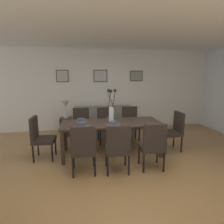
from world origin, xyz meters
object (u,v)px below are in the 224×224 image
(dining_chair_head_west, at_px, (40,136))
(sofa, at_px, (104,124))
(dining_chair_head_east, at_px, (174,129))
(bowl_near_left, at_px, (81,124))
(framed_picture_left, at_px, (62,76))
(dining_chair_mid_left, at_px, (153,144))
(bowl_far_right, at_px, (110,119))
(centerpiece_vase, at_px, (111,110))
(dining_chair_near_left, at_px, (83,147))
(framed_picture_right, at_px, (136,76))
(framed_picture_center, at_px, (101,76))
(dining_chair_near_right, at_px, (81,124))
(bowl_far_left, at_px, (113,123))
(dining_chair_mid_right, at_px, (130,122))
(dining_chair_far_left, at_px, (118,146))
(dining_table, at_px, (111,125))
(side_table, at_px, (66,126))
(dining_chair_far_right, at_px, (106,123))
(bowl_near_right, at_px, (81,120))
(table_lamp, at_px, (66,106))

(dining_chair_head_west, relative_size, sofa, 0.51)
(dining_chair_head_east, height_order, bowl_near_left, dining_chair_head_east)
(dining_chair_head_east, height_order, framed_picture_left, framed_picture_left)
(dining_chair_mid_left, bearing_deg, bowl_far_right, 121.08)
(dining_chair_head_west, distance_m, centerpiece_vase, 1.61)
(dining_chair_near_left, distance_m, dining_chair_head_east, 2.29)
(framed_picture_right, bearing_deg, framed_picture_center, -180.00)
(dining_chair_near_right, height_order, bowl_far_left, dining_chair_near_right)
(dining_chair_mid_right, bearing_deg, dining_chair_head_east, -45.16)
(framed_picture_right, bearing_deg, framed_picture_left, 180.00)
(dining_chair_far_left, height_order, dining_chair_mid_right, same)
(bowl_far_left, bearing_deg, framed_picture_left, 117.01)
(dining_chair_far_left, xyz_separation_m, bowl_near_left, (-0.63, 0.67, 0.27))
(dining_chair_head_east, xyz_separation_m, bowl_near_left, (-2.16, -0.19, 0.27))
(dining_table, height_order, framed_picture_right, framed_picture_right)
(dining_chair_mid_left, distance_m, dining_chair_head_east, 1.22)
(side_table, bearing_deg, dining_chair_mid_left, -54.93)
(bowl_far_right, height_order, framed_picture_left, framed_picture_left)
(bowl_near_left, bearing_deg, centerpiece_vase, 16.80)
(sofa, bearing_deg, dining_chair_far_right, -94.14)
(bowl_near_left, bearing_deg, sofa, 69.23)
(dining_chair_mid_right, xyz_separation_m, dining_chair_head_west, (-2.19, -0.86, 0.00))
(dining_chair_far_right, bearing_deg, bowl_near_right, -135.27)
(bowl_far_left, relative_size, framed_picture_left, 0.45)
(dining_chair_mid_left, height_order, framed_picture_left, framed_picture_left)
(dining_chair_near_left, relative_size, dining_chair_mid_right, 1.00)
(side_table, height_order, framed_picture_left, framed_picture_left)
(dining_chair_far_left, bearing_deg, dining_chair_near_right, 110.20)
(bowl_near_left, bearing_deg, dining_chair_far_right, 58.09)
(dining_chair_far_right, xyz_separation_m, bowl_far_left, (0.02, -1.03, 0.27))
(dining_chair_mid_right, bearing_deg, bowl_near_left, -141.69)
(centerpiece_vase, relative_size, table_lamp, 1.44)
(bowl_far_left, bearing_deg, dining_table, 90.00)
(dining_chair_head_west, height_order, bowl_near_left, dining_chair_head_west)
(framed_picture_left, bearing_deg, bowl_far_left, -62.99)
(dining_chair_far_right, relative_size, dining_chair_head_east, 1.00)
(bowl_near_right, height_order, framed_picture_right, framed_picture_right)
(side_table, bearing_deg, sofa, 2.31)
(bowl_far_right, bearing_deg, dining_table, -90.00)
(dining_chair_head_west, height_order, bowl_far_left, dining_chair_head_west)
(bowl_far_left, height_order, side_table, bowl_far_left)
(framed_picture_right, bearing_deg, bowl_far_right, -121.54)
(dining_chair_head_west, distance_m, bowl_far_left, 1.56)
(dining_chair_near_right, relative_size, dining_chair_mid_left, 1.00)
(dining_chair_near_right, distance_m, table_lamp, 0.96)
(dining_chair_head_west, bearing_deg, framed_picture_left, 81.17)
(side_table, bearing_deg, dining_chair_near_left, -79.29)
(dining_chair_mid_left, height_order, dining_chair_head_west, same)
(dining_chair_near_right, xyz_separation_m, bowl_far_left, (0.66, -1.04, 0.27))
(dining_chair_near_right, bearing_deg, dining_table, -52.01)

